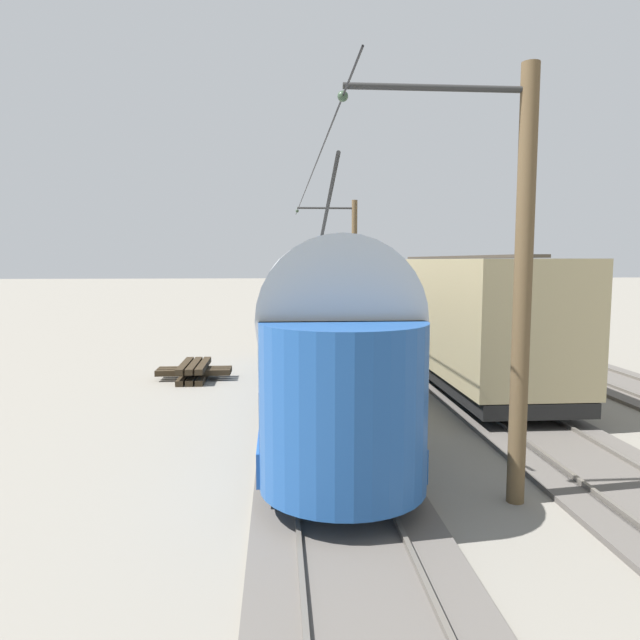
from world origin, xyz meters
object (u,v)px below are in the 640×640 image
vintage_streetcar (315,322)px  coach_adjacent (456,313)px  catenary_pole_foreground (352,266)px  spare_tie_stack (194,371)px  catenary_pole_mid_near (517,280)px  track_end_bumper (507,335)px

vintage_streetcar → coach_adjacent: size_ratio=1.24×
catenary_pole_foreground → spare_tie_stack: (6.48, 9.68, -3.32)m
vintage_streetcar → catenary_pole_foreground: catenary_pole_foreground is taller
catenary_pole_foreground → vintage_streetcar: bearing=78.5°
spare_tie_stack → catenary_pole_mid_near: bearing=122.6°
coach_adjacent → catenary_pole_foreground: 10.45m
coach_adjacent → spare_tie_stack: (8.61, -0.45, -1.89)m
catenary_pole_foreground → catenary_pole_mid_near: same height
catenary_pole_foreground → catenary_pole_mid_near: 19.83m
coach_adjacent → spare_tie_stack: coach_adjacent is taller
catenary_pole_foreground → catenary_pole_mid_near: bearing=90.0°
coach_adjacent → track_end_bumper: coach_adjacent is taller
catenary_pole_mid_near → track_end_bumper: size_ratio=3.80×
catenary_pole_mid_near → track_end_bumper: bearing=-112.1°
catenary_pole_foreground → catenary_pole_mid_near: (0.00, 19.83, 0.00)m
track_end_bumper → catenary_pole_mid_near: bearing=67.9°
coach_adjacent → catenary_pole_mid_near: size_ratio=1.85×
vintage_streetcar → track_end_bumper: 14.70m
spare_tie_stack → track_end_bumper: (-13.47, -7.10, 0.13)m
catenary_pole_foreground → spare_tie_stack: catenary_pole_foreground is taller
coach_adjacent → catenary_pole_foreground: size_ratio=1.85×
catenary_pole_foreground → spare_tie_stack: bearing=56.2°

